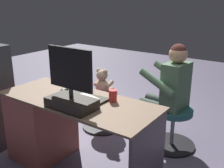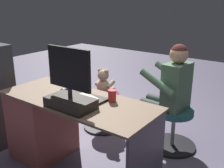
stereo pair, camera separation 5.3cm
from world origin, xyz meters
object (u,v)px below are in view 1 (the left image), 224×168
monitor (71,92)px  cup (113,96)px  teddy_bear (103,83)px  desk (48,123)px  visitor_chair (173,125)px  office_chair_teddy (102,109)px  person (168,87)px  keyboard (87,97)px  computer_mouse (65,90)px  tv_remote (68,97)px

monitor → cup: size_ratio=4.80×
monitor → teddy_bear: 1.16m
desk → monitor: (-0.51, 0.17, 0.49)m
visitor_chair → desk: bearing=44.5°
office_chair_teddy → person: person is taller
desk → person: size_ratio=1.30×
monitor → keyboard: bearing=-78.2°
computer_mouse → cup: 0.53m
desk → computer_mouse: 0.42m
visitor_chair → person: size_ratio=0.45×
keyboard → person: 0.94m
desk → visitor_chair: (-0.95, -0.93, -0.13)m
desk → monitor: bearing=161.9°
tv_remote → visitor_chair: tv_remote is taller
computer_mouse → teddy_bear: 0.81m
tv_remote → cup: bearing=-147.1°
keyboard → computer_mouse: computer_mouse is taller
keyboard → desk: bearing=9.7°
office_chair_teddy → cup: bearing=133.1°
keyboard → cup: cup is taller
desk → person: bearing=-133.2°
tv_remote → person: size_ratio=0.13×
keyboard → computer_mouse: 0.28m
computer_mouse → tv_remote: bearing=145.0°
monitor → desk: bearing=-18.1°
tv_remote → desk: bearing=5.0°
desk → keyboard: bearing=-170.3°
cup → monitor: bearing=58.3°
computer_mouse → keyboard: bearing=179.5°
monitor → visitor_chair: bearing=-112.0°
desk → person: (-0.87, -0.93, 0.29)m
teddy_bear → desk: bearing=87.4°
desk → keyboard: (-0.46, -0.08, 0.36)m
cup → visitor_chair: 0.98m
office_chair_teddy → visitor_chair: (-0.91, -0.08, 0.01)m
computer_mouse → teddy_bear: (0.14, -0.78, -0.16)m
computer_mouse → monitor: bearing=143.2°
keyboard → computer_mouse: size_ratio=4.38×
cup → teddy_bear: cup is taller
computer_mouse → person: bearing=-129.2°
keyboard → teddy_bear: teddy_bear is taller
computer_mouse → person: person is taller
person → teddy_bear: bearing=4.4°
monitor → tv_remote: (0.18, -0.14, -0.13)m
cup → teddy_bear: bearing=-47.4°
monitor → computer_mouse: monitor is taller
cup → teddy_bear: (0.66, -0.72, -0.19)m
keyboard → tv_remote: keyboard is taller
desk → computer_mouse: (-0.18, -0.08, 0.37)m
tv_remote → office_chair_teddy: tv_remote is taller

